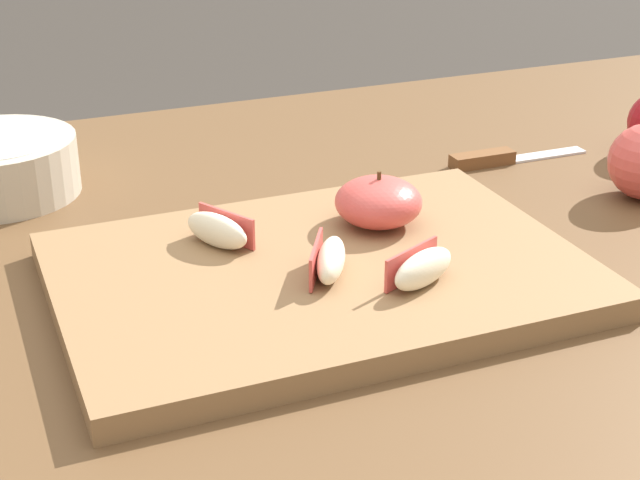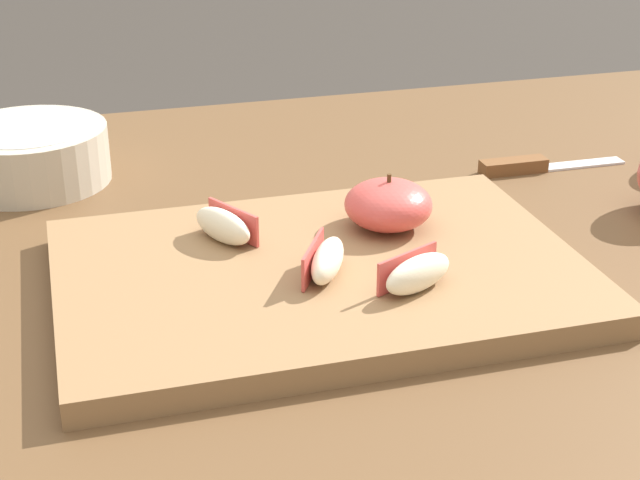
# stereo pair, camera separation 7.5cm
# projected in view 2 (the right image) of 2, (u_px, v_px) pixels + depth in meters

# --- Properties ---
(dining_table) EXTENTS (1.44, 0.84, 0.76)m
(dining_table) POSITION_uv_depth(u_px,v_px,m) (318.00, 339.00, 0.89)
(dining_table) COLOR brown
(dining_table) RESTS_ON ground_plane
(cutting_board) EXTENTS (0.41, 0.29, 0.02)m
(cutting_board) POSITION_uv_depth(u_px,v_px,m) (320.00, 275.00, 0.77)
(cutting_board) COLOR olive
(cutting_board) RESTS_ON dining_table
(apple_half_skin_up) EXTENTS (0.07, 0.07, 0.05)m
(apple_half_skin_up) POSITION_uv_depth(u_px,v_px,m) (388.00, 205.00, 0.82)
(apple_half_skin_up) COLOR #D14C47
(apple_half_skin_up) RESTS_ON cutting_board
(apple_wedge_middle) EXTENTS (0.07, 0.05, 0.03)m
(apple_wedge_middle) POSITION_uv_depth(u_px,v_px,m) (417.00, 273.00, 0.72)
(apple_wedge_middle) COLOR #F4EACC
(apple_wedge_middle) RESTS_ON cutting_board
(apple_wedge_right) EXTENTS (0.05, 0.07, 0.03)m
(apple_wedge_right) POSITION_uv_depth(u_px,v_px,m) (224.00, 225.00, 0.80)
(apple_wedge_right) COLOR #F4EACC
(apple_wedge_right) RESTS_ON cutting_board
(apple_wedge_left) EXTENTS (0.05, 0.07, 0.03)m
(apple_wedge_left) POSITION_uv_depth(u_px,v_px,m) (326.00, 260.00, 0.74)
(apple_wedge_left) COLOR #F4EACC
(apple_wedge_left) RESTS_ON cutting_board
(paring_knife) EXTENTS (0.16, 0.02, 0.01)m
(paring_knife) POSITION_uv_depth(u_px,v_px,m) (525.00, 166.00, 1.00)
(paring_knife) COLOR silver
(paring_knife) RESTS_ON dining_table
(ceramic_fruit_bowl) EXTENTS (0.16, 0.16, 0.06)m
(ceramic_fruit_bowl) POSITION_uv_depth(u_px,v_px,m) (29.00, 153.00, 0.97)
(ceramic_fruit_bowl) COLOR #BCB29E
(ceramic_fruit_bowl) RESTS_ON dining_table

